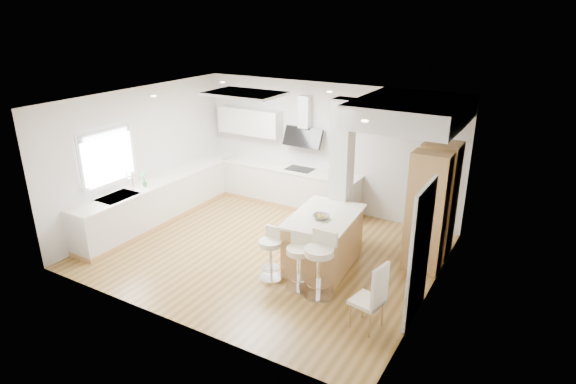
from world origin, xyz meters
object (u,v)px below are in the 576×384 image
Objects in this scene: bar_stool_a at (271,251)px; bar_stool_c at (320,262)px; bar_stool_b at (299,259)px; peninsula at (324,240)px; dining_chair at (373,295)px.

bar_stool_c is (0.93, -0.07, 0.10)m from bar_stool_a.
bar_stool_b reaches higher than bar_stool_a.
bar_stool_c is (0.38, -0.92, 0.12)m from peninsula.
bar_stool_a is at bearing 177.72° from dining_chair.
bar_stool_c reaches higher than dining_chair.
dining_chair reaches higher than peninsula.
bar_stool_b is 0.88× the size of dining_chair.
dining_chair is (1.03, -0.41, -0.04)m from bar_stool_c.
peninsula is 1.00m from bar_stool_c.
bar_stool_a is at bearing -127.67° from peninsula.
bar_stool_c reaches higher than bar_stool_b.
bar_stool_b is at bearing -94.63° from peninsula.
bar_stool_b is at bearing -1.88° from bar_stool_a.
dining_chair reaches higher than bar_stool_b.
peninsula is at bearing 114.45° from bar_stool_c.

